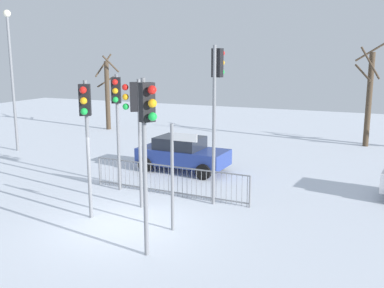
{
  "coord_description": "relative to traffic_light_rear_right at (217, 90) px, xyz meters",
  "views": [
    {
      "loc": [
        6.78,
        -10.21,
        4.84
      ],
      "look_at": [
        0.88,
        3.11,
        1.9
      ],
      "focal_mm": 41.02,
      "sensor_mm": 36.0,
      "label": 1
    }
  ],
  "objects": [
    {
      "name": "traffic_light_foreground_left",
      "position": [
        -2.17,
        -1.45,
        -0.73
      ],
      "size": [
        0.5,
        0.43,
        4.14
      ],
      "rotation": [
        0.0,
        0.0,
        2.15
      ],
      "color": "slate",
      "rests_on": "ground"
    },
    {
      "name": "traffic_light_foreground_right",
      "position": [
        -0.03,
        -4.43,
        -0.58
      ],
      "size": [
        0.51,
        0.42,
        4.35
      ],
      "rotation": [
        0.0,
        0.0,
        4.16
      ],
      "color": "slate",
      "rests_on": "ground"
    },
    {
      "name": "ground_plane",
      "position": [
        -1.82,
        -2.92,
        -3.77
      ],
      "size": [
        60.0,
        60.0,
        0.0
      ],
      "primitive_type": "plane",
      "color": "silver"
    },
    {
      "name": "traffic_light_mid_right",
      "position": [
        -3.67,
        -0.18,
        -0.68
      ],
      "size": [
        0.4,
        0.53,
        4.21
      ],
      "rotation": [
        0.0,
        0.0,
        3.61
      ],
      "color": "slate",
      "rests_on": "ground"
    },
    {
      "name": "car_blue_near",
      "position": [
        -2.79,
        3.33,
        -3.01
      ],
      "size": [
        3.86,
        2.05,
        1.47
      ],
      "rotation": [
        0.0,
        0.0,
        -0.04
      ],
      "color": "navy",
      "rests_on": "ground"
    },
    {
      "name": "traffic_light_rear_left",
      "position": [
        -2.91,
        -2.93,
        -0.73
      ],
      "size": [
        0.41,
        0.52,
        4.15
      ],
      "rotation": [
        0.0,
        0.0,
        3.65
      ],
      "color": "slate",
      "rests_on": "ground"
    },
    {
      "name": "pedestrian_guard_railing",
      "position": [
        -1.82,
        0.13,
        -3.22
      ],
      "size": [
        6.07,
        0.27,
        1.07
      ],
      "rotation": [
        0.0,
        0.0,
        -0.03
      ],
      "color": "slate",
      "rests_on": "ground"
    },
    {
      "name": "bare_tree_left",
      "position": [
        4.11,
        12.15,
        -1.03
      ],
      "size": [
        1.56,
        1.78,
        5.59
      ],
      "color": "#473828",
      "rests_on": "ground"
    },
    {
      "name": "street_lamp",
      "position": [
        -12.38,
        3.59,
        0.52
      ],
      "size": [
        0.36,
        0.36,
        7.06
      ],
      "color": "slate",
      "rests_on": "ground"
    },
    {
      "name": "direction_sign_post",
      "position": [
        -0.21,
        -2.68,
        -2.06
      ],
      "size": [
        0.79,
        0.09,
        3.05
      ],
      "rotation": [
        0.0,
        0.0,
        -0.01
      ],
      "color": "slate",
      "rests_on": "ground"
    },
    {
      "name": "traffic_light_rear_right",
      "position": [
        0.0,
        0.0,
        0.0
      ],
      "size": [
        0.36,
        0.56,
        5.17
      ],
      "rotation": [
        0.0,
        0.0,
        6.08
      ],
      "color": "slate",
      "rests_on": "ground"
    },
    {
      "name": "bare_tree_right",
      "position": [
        -11.95,
        11.19,
        -1.33
      ],
      "size": [
        1.66,
        1.65,
        4.98
      ],
      "color": "#473828",
      "rests_on": "ground"
    }
  ]
}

